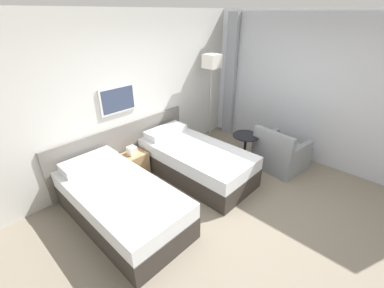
% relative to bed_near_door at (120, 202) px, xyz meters
% --- Properties ---
extents(ground_plane, '(16.00, 16.00, 0.00)m').
position_rel_bed_near_door_xyz_m(ground_plane, '(1.19, -1.10, -0.29)').
color(ground_plane, slate).
extents(wall_headboard, '(10.00, 0.10, 2.70)m').
position_rel_bed_near_door_xyz_m(wall_headboard, '(1.16, 1.07, 1.01)').
color(wall_headboard, silver).
rests_on(wall_headboard, ground_plane).
extents(wall_window, '(0.21, 4.65, 2.70)m').
position_rel_bed_near_door_xyz_m(wall_window, '(3.53, -1.17, 1.05)').
color(wall_window, white).
rests_on(wall_window, ground_plane).
extents(bed_near_door, '(1.01, 2.03, 0.69)m').
position_rel_bed_near_door_xyz_m(bed_near_door, '(0.00, 0.00, 0.00)').
color(bed_near_door, '#332D28').
rests_on(bed_near_door, ground_plane).
extents(bed_near_window, '(1.01, 2.03, 0.69)m').
position_rel_bed_near_door_xyz_m(bed_near_window, '(1.53, 0.00, 0.00)').
color(bed_near_window, '#332D28').
rests_on(bed_near_window, ground_plane).
extents(nightstand, '(0.46, 0.35, 0.57)m').
position_rel_bed_near_door_xyz_m(nightstand, '(0.77, 0.79, -0.06)').
color(nightstand, '#9E7A51').
rests_on(nightstand, ground_plane).
extents(floor_lamp, '(0.29, 0.29, 1.91)m').
position_rel_bed_near_door_xyz_m(floor_lamp, '(2.70, 0.65, 1.37)').
color(floor_lamp, '#9E9993').
rests_on(floor_lamp, ground_plane).
extents(side_table, '(0.49, 0.49, 0.62)m').
position_rel_bed_near_door_xyz_m(side_table, '(2.44, -0.43, 0.14)').
color(side_table, black).
rests_on(side_table, ground_plane).
extents(armchair, '(0.91, 0.88, 0.82)m').
position_rel_bed_near_door_xyz_m(armchair, '(2.83, -0.97, -0.03)').
color(armchair, gray).
rests_on(armchair, ground_plane).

